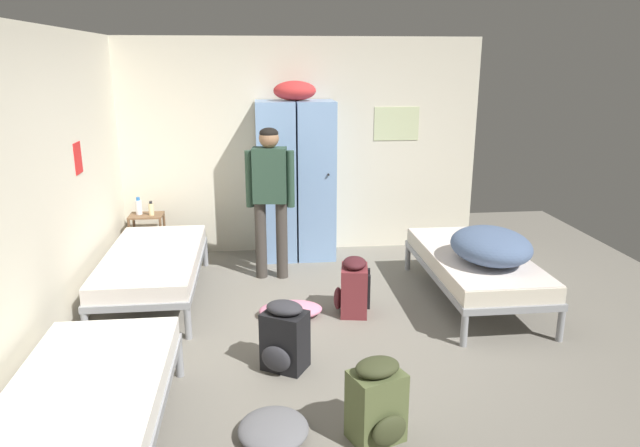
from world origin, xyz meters
TOP-DOWN VIEW (x-y plane):
  - ground_plane at (0.00, 0.00)m, footprint 7.85×7.85m
  - room_backdrop at (-1.13, 1.17)m, footprint 4.35×4.97m
  - locker_bank at (-0.07, 2.17)m, footprint 0.90×0.55m
  - shelf_unit at (-1.81, 2.18)m, footprint 0.38×0.30m
  - bed_left_front at (-1.56, -1.42)m, footprint 0.90×1.90m
  - bed_left_rear at (-1.56, 1.03)m, footprint 0.90×1.90m
  - bed_right at (1.56, 0.65)m, footprint 0.90×1.90m
  - bedding_heap at (1.60, 0.40)m, footprint 0.72×0.87m
  - person_traveler at (-0.39, 1.50)m, footprint 0.51×0.25m
  - water_bottle at (-1.89, 2.20)m, footprint 0.07×0.07m
  - lotion_bottle at (-1.74, 2.14)m, footprint 0.06×0.06m
  - backpack_black at (-0.35, -0.47)m, footprint 0.40×0.41m
  - backpack_olive at (0.17, -1.41)m, footprint 0.38×0.40m
  - backpack_maroon at (0.33, 0.47)m, footprint 0.37×0.36m
  - clothes_pile_pink at (-0.25, 0.46)m, footprint 0.59×0.37m
  - clothes_pile_grey at (-0.47, -1.33)m, footprint 0.45×0.48m

SIDE VIEW (x-z plane):
  - ground_plane at x=0.00m, z-range 0.00..0.00m
  - clothes_pile_grey at x=-0.47m, z-range 0.00..0.12m
  - clothes_pile_pink at x=-0.25m, z-range 0.00..0.13m
  - backpack_black at x=-0.35m, z-range -0.02..0.53m
  - backpack_olive at x=0.17m, z-range -0.02..0.53m
  - backpack_maroon at x=0.33m, z-range -0.02..0.53m
  - shelf_unit at x=-1.81m, z-range 0.06..0.63m
  - bed_left_front at x=-1.56m, z-range 0.14..0.63m
  - bed_left_rear at x=-1.56m, z-range 0.14..0.63m
  - bed_right at x=1.56m, z-range 0.14..0.63m
  - lotion_bottle at x=-1.74m, z-range 0.56..0.73m
  - bedding_heap at x=1.60m, z-range 0.49..0.80m
  - water_bottle at x=-1.89m, z-range 0.56..0.76m
  - locker_bank at x=-0.07m, z-range -0.07..2.00m
  - person_traveler at x=-0.39m, z-range 0.17..1.80m
  - room_backdrop at x=-1.13m, z-range 0.00..2.56m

